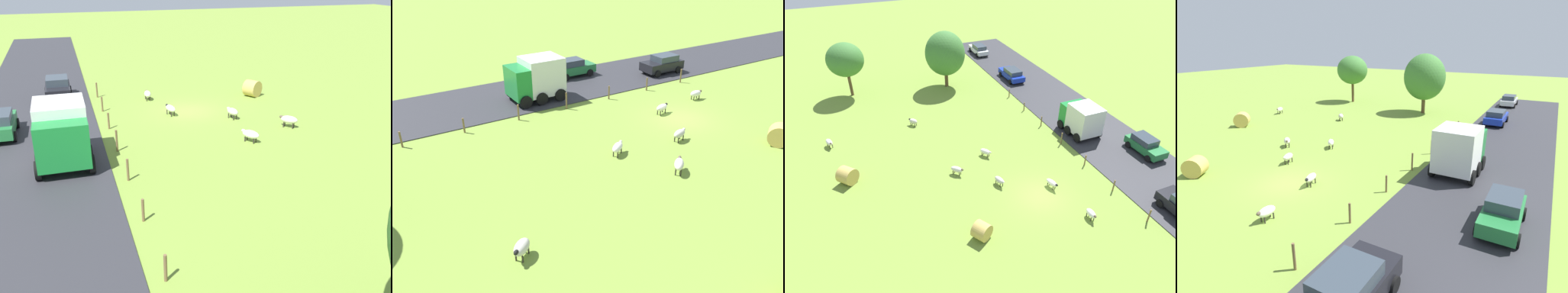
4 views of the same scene
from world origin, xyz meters
The scene contains 19 objects.
ground_plane centered at (0.00, 0.00, 0.00)m, with size 160.00×160.00×0.00m, color olive.
road_strip centered at (10.62, 0.00, 0.03)m, with size 8.00×80.00×0.06m, color #2D2D33.
sheep_0 centered at (1.45, 0.55, 0.50)m, with size 0.71×1.29×0.73m.
sheep_1 centered at (-1.86, 6.93, 0.49)m, with size 1.02×1.20×0.74m.
sheep_2 centered at (2.24, -3.68, 0.50)m, with size 0.53×1.12×0.75m.
sheep_3 centered at (-5.31, 5.34, 0.54)m, with size 1.14×1.15×0.79m.
sheep_5 centered at (-6.81, 15.27, 0.51)m, with size 1.03×1.09×0.78m.
sheep_6 centered at (-2.46, 2.57, 0.51)m, with size 0.74×1.19×0.75m.
hay_bale_1 centered at (-6.12, -2.22, 0.66)m, with size 1.31×1.31×1.07m, color tan.
fence_post_0 centered at (5.97, -5.65, 0.61)m, with size 0.12×0.12×1.22m, color brown.
fence_post_1 centered at (5.97, -1.79, 0.55)m, with size 0.12×0.12×1.10m, color brown.
fence_post_2 centered at (5.97, 2.07, 0.54)m, with size 0.12×0.12×1.09m, color brown.
fence_post_3 centered at (5.97, 5.93, 0.64)m, with size 0.12×0.12×1.28m, color brown.
fence_post_4 centered at (5.97, 9.79, 0.58)m, with size 0.12×0.12×1.16m, color brown.
fence_post_5 centered at (5.97, 13.65, 0.52)m, with size 0.12×0.12×1.03m, color brown.
fence_post_6 centered at (5.97, 17.51, 0.52)m, with size 0.12×0.12×1.05m, color brown.
truck_0 centered at (8.88, 6.95, 1.81)m, with size 2.88×4.10×3.29m.
car_2 centered at (12.51, 1.57, 0.88)m, with size 1.94×3.93×1.59m.
car_3 centered at (8.95, -6.13, 0.92)m, with size 2.10×3.91×1.66m.
Camera 2 is at (-18.64, 19.65, 11.46)m, focal length 37.10 mm.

